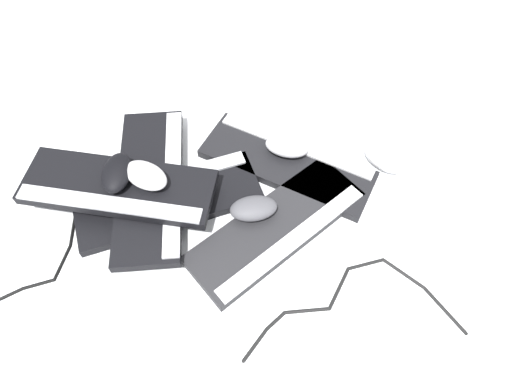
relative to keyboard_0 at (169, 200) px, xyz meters
name	(u,v)px	position (x,y,z in m)	size (l,w,h in m)	color
ground_plane	(290,186)	(-0.26, -0.15, -0.01)	(3.20, 3.20, 0.00)	white
keyboard_0	(169,200)	(0.00, 0.00, 0.00)	(0.44, 0.39, 0.03)	black
keyboard_1	(277,228)	(-0.27, -0.01, 0.00)	(0.35, 0.46, 0.03)	#232326
keyboard_2	(287,163)	(-0.24, -0.20, 0.00)	(0.46, 0.21, 0.03)	black
keyboard_3	(151,183)	(0.05, -0.01, 0.03)	(0.32, 0.46, 0.03)	black
keyboard_4	(118,188)	(0.10, 0.04, 0.06)	(0.46, 0.23, 0.03)	black
mouse_0	(384,159)	(-0.47, -0.29, 0.01)	(0.11, 0.07, 0.04)	silver
mouse_1	(117,173)	(0.10, 0.02, 0.10)	(0.11, 0.07, 0.04)	black
mouse_2	(254,208)	(-0.21, -0.02, 0.04)	(0.11, 0.07, 0.04)	#4C4C51
mouse_3	(287,146)	(-0.23, -0.23, 0.04)	(0.11, 0.07, 0.04)	#B7B7BC
mouse_4	(146,175)	(0.04, 0.01, 0.10)	(0.11, 0.07, 0.04)	silver
cable_0	(353,299)	(-0.48, 0.09, -0.01)	(0.42, 0.32, 0.01)	black
cable_1	(17,254)	(0.26, 0.24, -0.01)	(0.44, 0.50, 0.01)	black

